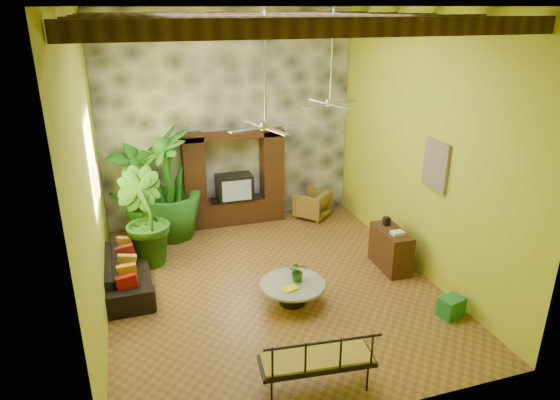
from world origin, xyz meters
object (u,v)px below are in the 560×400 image
object	(u,v)px
ceiling_fan_front	(265,114)
green_bin	(451,307)
wicker_armchair	(312,204)
tall_plant_c	(168,184)
iron_bench	(319,359)
tall_plant_a	(138,189)
side_console	(391,249)
sofa	(127,272)
coffee_table	(292,290)
entertainment_center	(234,185)
ceiling_fan_back	(330,93)
tall_plant_b	(143,218)

from	to	relation	value
ceiling_fan_front	green_bin	size ratio (longest dim) A/B	4.57
wicker_armchair	green_bin	world-z (taller)	wicker_armchair
tall_plant_c	iron_bench	distance (m)	5.92
iron_bench	tall_plant_a	bearing A→B (deg)	114.39
side_console	sofa	bearing A→B (deg)	172.00
side_console	iron_bench	bearing A→B (deg)	-132.33
wicker_armchair	coffee_table	xyz separation A→B (m)	(-1.74, -3.55, -0.09)
ceiling_fan_front	tall_plant_a	world-z (taller)	ceiling_fan_front
entertainment_center	iron_bench	world-z (taller)	entertainment_center
ceiling_fan_back	iron_bench	world-z (taller)	ceiling_fan_back
entertainment_center	wicker_armchair	size ratio (longest dim) A/B	3.16
ceiling_fan_front	iron_bench	xyz separation A→B (m)	(-0.00, -2.52, -2.87)
tall_plant_b	coffee_table	world-z (taller)	tall_plant_b
green_bin	coffee_table	bearing A→B (deg)	153.71
wicker_armchair	tall_plant_b	distance (m)	4.35
entertainment_center	tall_plant_b	bearing A→B (deg)	-146.12
ceiling_fan_front	sofa	world-z (taller)	ceiling_fan_front
tall_plant_b	coffee_table	size ratio (longest dim) A/B	1.72
entertainment_center	iron_bench	bearing A→B (deg)	-91.89
entertainment_center	sofa	distance (m)	3.61
wicker_armchair	entertainment_center	bearing A→B (deg)	-50.54
wicker_armchair	tall_plant_c	distance (m)	3.62
coffee_table	side_console	xyz separation A→B (m)	(2.32, 0.63, 0.16)
coffee_table	iron_bench	distance (m)	2.26
tall_plant_a	iron_bench	xyz separation A→B (m)	(2.05, -6.07, -0.58)
tall_plant_c	side_console	bearing A→B (deg)	-35.13
green_bin	entertainment_center	bearing A→B (deg)	117.60
ceiling_fan_back	sofa	xyz separation A→B (m)	(-4.22, -0.46, -3.09)
ceiling_fan_front	side_console	world-z (taller)	ceiling_fan_front
ceiling_fan_front	ceiling_fan_back	world-z (taller)	same
entertainment_center	iron_bench	xyz separation A→B (m)	(-0.20, -6.06, -0.43)
iron_bench	tall_plant_b	bearing A→B (deg)	119.55
ceiling_fan_front	coffee_table	bearing A→B (deg)	-39.36
tall_plant_a	iron_bench	world-z (taller)	tall_plant_a
tall_plant_b	side_console	xyz separation A→B (m)	(4.71, -1.73, -0.59)
ceiling_fan_front	green_bin	bearing A→B (deg)	-28.25
coffee_table	green_bin	distance (m)	2.76
sofa	tall_plant_b	world-z (taller)	tall_plant_b
sofa	tall_plant_a	distance (m)	2.56
ceiling_fan_front	wicker_armchair	size ratio (longest dim) A/B	2.45
tall_plant_c	iron_bench	xyz separation A→B (m)	(1.38, -5.71, -0.74)
sofa	iron_bench	xyz separation A→B (m)	(2.42, -3.67, 0.22)
entertainment_center	iron_bench	distance (m)	6.08
ceiling_fan_back	wicker_armchair	distance (m)	3.48
tall_plant_b	coffee_table	bearing A→B (deg)	-44.58
coffee_table	iron_bench	xyz separation A→B (m)	(-0.38, -2.21, 0.28)
iron_bench	side_console	size ratio (longest dim) A/B	1.56
entertainment_center	iron_bench	size ratio (longest dim) A/B	1.47
tall_plant_a	ceiling_fan_back	bearing A→B (deg)	-26.86
coffee_table	ceiling_fan_front	bearing A→B (deg)	140.64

